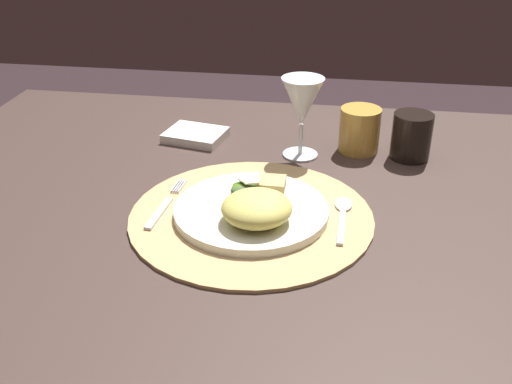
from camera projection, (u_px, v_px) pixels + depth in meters
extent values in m
cube|color=#3E2E28|center=(265.00, 211.00, 0.98)|extent=(1.36, 0.99, 0.02)
cylinder|color=#422C2B|center=(64.00, 230.00, 1.61)|extent=(0.06, 0.06, 0.70)
cylinder|color=tan|center=(251.00, 216.00, 0.94)|extent=(0.39, 0.39, 0.01)
cylinder|color=silver|center=(251.00, 211.00, 0.94)|extent=(0.25, 0.25, 0.01)
ellipsoid|color=#DACF63|center=(255.00, 208.00, 0.88)|extent=(0.15, 0.15, 0.04)
ellipsoid|color=#356337|center=(244.00, 191.00, 0.96)|extent=(0.05, 0.05, 0.01)
ellipsoid|color=#4B6432|center=(247.00, 191.00, 0.96)|extent=(0.06, 0.03, 0.02)
ellipsoid|color=#3A6823|center=(250.00, 185.00, 0.98)|extent=(0.06, 0.04, 0.01)
ellipsoid|color=#4A7317|center=(243.00, 190.00, 0.97)|extent=(0.06, 0.06, 0.01)
cube|color=beige|center=(253.00, 180.00, 0.97)|extent=(0.03, 0.02, 0.01)
cube|color=beige|center=(246.00, 179.00, 0.97)|extent=(0.03, 0.03, 0.01)
cube|color=tan|center=(271.00, 184.00, 0.98)|extent=(0.05, 0.05, 0.02)
cube|color=silver|center=(159.00, 213.00, 0.94)|extent=(0.02, 0.10, 0.00)
cube|color=silver|center=(176.00, 186.00, 1.02)|extent=(0.01, 0.05, 0.00)
cube|color=silver|center=(178.00, 186.00, 1.02)|extent=(0.01, 0.05, 0.00)
cube|color=silver|center=(180.00, 186.00, 1.02)|extent=(0.01, 0.05, 0.00)
cube|color=silver|center=(182.00, 187.00, 1.02)|extent=(0.01, 0.05, 0.00)
cube|color=silver|center=(342.00, 226.00, 0.90)|extent=(0.01, 0.10, 0.00)
ellipsoid|color=silver|center=(344.00, 204.00, 0.96)|extent=(0.03, 0.05, 0.01)
cube|color=white|center=(196.00, 135.00, 1.21)|extent=(0.13, 0.11, 0.02)
cylinder|color=silver|center=(300.00, 154.00, 1.15)|extent=(0.07, 0.07, 0.00)
cylinder|color=silver|center=(301.00, 139.00, 1.13)|extent=(0.01, 0.01, 0.06)
cone|color=silver|center=(302.00, 102.00, 1.10)|extent=(0.08, 0.08, 0.09)
cylinder|color=gold|center=(360.00, 130.00, 1.15)|extent=(0.08, 0.08, 0.09)
cylinder|color=black|center=(411.00, 136.00, 1.12)|extent=(0.08, 0.08, 0.09)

